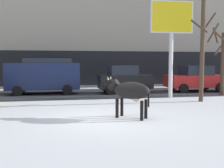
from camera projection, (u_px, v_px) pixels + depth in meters
ground_plane at (111, 118)px, 9.42m from camera, size 120.00×120.00×0.00m
road_strip at (91, 93)px, 16.86m from camera, size 60.00×5.60×0.01m
building_facade at (83, 14)px, 23.36m from camera, size 44.00×6.10×13.00m
cow_black at (130, 91)px, 9.30m from camera, size 1.73×1.52×1.54m
billboard at (172, 23)px, 14.65m from camera, size 2.52×0.27×5.56m
car_navy_van at (44, 75)px, 16.66m from camera, size 4.65×2.22×2.32m
car_black_hatchback at (124, 79)px, 17.12m from camera, size 3.54×2.00×1.86m
car_red_sedan at (196, 79)px, 18.16m from camera, size 4.25×2.07×1.84m
pedestrian_by_cars at (135, 77)px, 20.16m from camera, size 0.36×0.24×1.73m
bare_tree_left_lot at (223, 59)px, 15.99m from camera, size 1.43×1.54×4.31m
bare_tree_far_back at (203, 48)px, 13.18m from camera, size 1.31×1.21×5.34m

